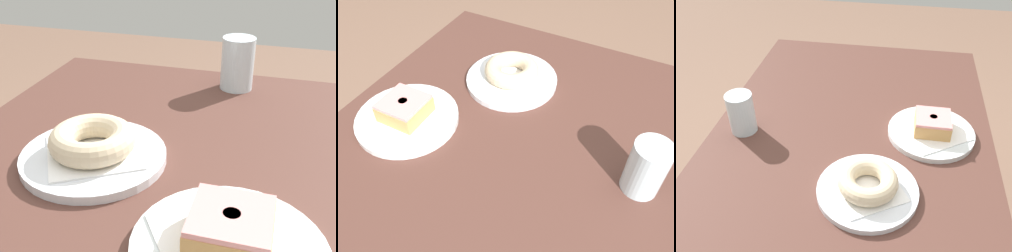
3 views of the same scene
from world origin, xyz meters
The scene contains 8 objects.
table centered at (0.00, 0.00, 0.61)m, with size 0.97×0.72×0.72m.
plate_sugar_ring centered at (-0.23, -0.07, 0.72)m, with size 0.22×0.22×0.01m, color white.
napkin_sugar_ring centered at (-0.23, -0.07, 0.73)m, with size 0.13×0.13×0.00m, color white.
donut_sugar_ring centered at (-0.23, -0.07, 0.75)m, with size 0.13×0.13×0.04m, color beige.
plate_glazed_square centered at (-0.01, -0.20, 0.72)m, with size 0.22×0.22×0.01m, color white.
napkin_glazed_square centered at (-0.01, -0.20, 0.73)m, with size 0.15×0.15×0.00m, color white.
donut_glazed_square centered at (-0.01, -0.20, 0.75)m, with size 0.09×0.09×0.04m.
water_glass centered at (-0.07, 0.28, 0.77)m, with size 0.07×0.07×0.11m, color silver.
Camera 2 is at (0.37, 0.23, 1.25)m, focal length 37.46 mm.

